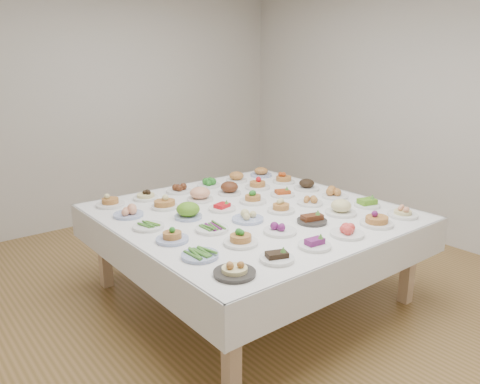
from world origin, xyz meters
TOP-DOWN VIEW (x-y plane):
  - room_envelope at (0.00, 0.00)m, footprint 5.02×5.02m
  - display_table at (0.11, -0.15)m, footprint 2.21×2.21m
  - dish_0 at (-0.73, -1.01)m, footprint 0.25×0.25m
  - dish_1 at (-0.40, -1.01)m, footprint 0.21×0.21m
  - dish_2 at (-0.06, -1.01)m, footprint 0.22×0.22m
  - dish_3 at (0.28, -1.00)m, footprint 0.24×0.24m
  - dish_4 at (0.63, -1.00)m, footprint 0.24×0.24m
  - dish_5 at (0.96, -1.01)m, footprint 0.24×0.24m
  - dish_6 at (-0.75, -0.67)m, footprint 0.23×0.23m
  - dish_7 at (-0.41, -0.66)m, footprint 0.23×0.23m
  - dish_8 at (-0.06, -0.67)m, footprint 0.23×0.23m
  - dish_9 at (0.29, -0.66)m, footprint 0.23×0.23m
  - dish_10 at (0.62, -0.66)m, footprint 0.24×0.24m
  - dish_11 at (0.96, -0.67)m, footprint 0.21×0.21m
  - dish_12 at (-0.74, -0.32)m, footprint 0.22×0.22m
  - dish_13 at (-0.41, -0.32)m, footprint 0.24×0.24m
  - dish_14 at (-0.07, -0.32)m, footprint 0.24×0.24m
  - dish_15 at (0.29, -0.32)m, footprint 0.22×0.22m
  - dish_16 at (0.62, -0.32)m, footprint 0.22×0.22m
  - dish_17 at (0.95, -0.32)m, footprint 0.23×0.23m
  - dish_18 at (-0.75, 0.01)m, footprint 0.23×0.23m
  - dish_19 at (-0.39, 0.02)m, footprint 0.23×0.23m
  - dish_20 at (-0.06, 0.02)m, footprint 0.22×0.22m
  - dish_21 at (0.27, 0.02)m, footprint 0.23×0.23m
  - dish_22 at (0.62, 0.01)m, footprint 0.22×0.22m
  - dish_23 at (0.95, 0.03)m, footprint 0.24×0.24m
  - dish_24 at (-0.74, 0.36)m, footprint 0.23×0.23m
  - dish_25 at (-0.41, 0.37)m, footprint 0.22×0.22m
  - dish_26 at (-0.05, 0.36)m, footprint 0.24×0.24m
  - dish_27 at (0.27, 0.36)m, footprint 0.21×0.21m
  - dish_28 at (0.61, 0.36)m, footprint 0.24×0.24m
  - dish_29 at (0.96, 0.35)m, footprint 0.22×0.22m
  - dish_30 at (-0.74, 0.71)m, footprint 0.24×0.24m
  - dish_31 at (-0.41, 0.70)m, footprint 0.22×0.22m
  - dish_32 at (-0.06, 0.71)m, footprint 0.23×0.23m
  - dish_33 at (0.28, 0.71)m, footprint 0.22×0.22m
  - dish_34 at (0.62, 0.69)m, footprint 0.21×0.21m
  - dish_35 at (0.97, 0.71)m, footprint 0.23×0.23m

SIDE VIEW (x-z plane):
  - display_table at x=0.11m, z-range 0.31..1.06m
  - dish_18 at x=-0.75m, z-range 0.74..0.79m
  - dish_13 at x=-0.41m, z-range 0.75..0.80m
  - dish_6 at x=-0.75m, z-range 0.75..0.80m
  - dish_20 at x=-0.06m, z-range 0.74..0.82m
  - dish_2 at x=-0.06m, z-range 0.74..0.83m
  - dish_1 at x=-0.40m, z-range 0.74..0.83m
  - dish_22 at x=0.62m, z-range 0.74..0.83m
  - dish_8 at x=-0.06m, z-range 0.74..0.83m
  - dish_11 at x=0.96m, z-range 0.74..0.83m
  - dish_3 at x=0.28m, z-range 0.74..0.83m
  - dish_32 at x=-0.06m, z-range 0.74..0.83m
  - dish_16 at x=0.62m, z-range 0.74..0.83m
  - dish_9 at x=0.29m, z-range 0.74..0.84m
  - dish_33 at x=0.28m, z-range 0.74..0.84m
  - dish_24 at x=-0.74m, z-range 0.74..0.85m
  - dish_14 at x=-0.07m, z-range 0.75..0.86m
  - dish_17 at x=0.95m, z-range 0.75..0.85m
  - dish_31 at x=-0.41m, z-range 0.74..0.86m
  - dish_12 at x=-0.74m, z-range 0.74..0.86m
  - dish_7 at x=-0.41m, z-range 0.74..0.86m
  - dish_15 at x=0.29m, z-range 0.74..0.86m
  - dish_34 at x=0.62m, z-range 0.74..0.86m
  - dish_35 at x=0.97m, z-range 0.74..0.87m
  - dish_27 at x=0.27m, z-range 0.75..0.87m
  - dish_28 at x=0.61m, z-range 0.74..0.87m
  - dish_0 at x=-0.73m, z-range 0.74..0.87m
  - dish_25 at x=-0.41m, z-range 0.74..0.87m
  - dish_5 at x=0.96m, z-range 0.75..0.87m
  - dish_10 at x=0.62m, z-range 0.74..0.88m
  - dish_30 at x=-0.74m, z-range 0.74..0.88m
  - dish_21 at x=0.27m, z-range 0.74..0.88m
  - dish_29 at x=0.96m, z-range 0.75..0.88m
  - dish_23 at x=0.95m, z-range 0.75..0.88m
  - dish_19 at x=-0.39m, z-range 0.75..0.89m
  - dish_26 at x=-0.05m, z-range 0.75..0.89m
  - dish_4 at x=0.63m, z-range 0.75..0.91m
  - room_envelope at x=0.00m, z-range 0.43..3.24m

